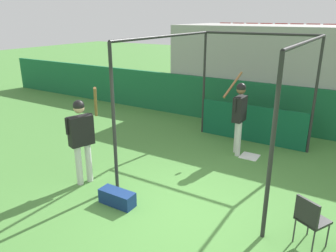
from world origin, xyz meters
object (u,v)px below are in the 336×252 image
at_px(player_batter, 239,112).
at_px(player_waiting, 82,134).
at_px(equipment_bag, 117,198).
at_px(folding_chair, 310,217).

height_order(player_batter, player_waiting, player_waiting).
relative_size(player_waiting, equipment_bag, 2.96).
relative_size(player_batter, player_waiting, 0.97).
bearing_deg(equipment_bag, player_waiting, 164.49).
distance_m(player_batter, folding_chair, 3.65).
distance_m(player_batter, equipment_bag, 3.76).
distance_m(player_batter, player_waiting, 3.85).
bearing_deg(player_waiting, player_batter, -15.65).
bearing_deg(player_batter, player_waiting, 146.89).
xyz_separation_m(player_batter, folding_chair, (2.18, -2.85, -0.61)).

